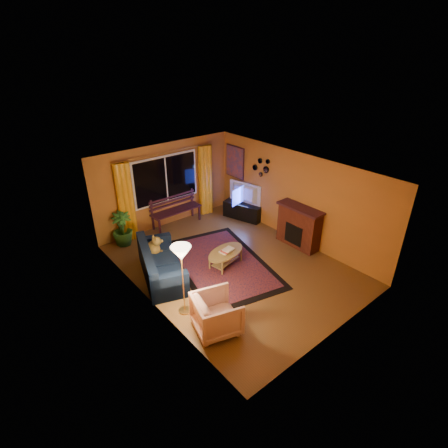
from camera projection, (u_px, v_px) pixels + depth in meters
floor at (232, 265)px, 8.81m from camera, size 4.50×6.00×0.02m
ceiling at (233, 170)px, 7.65m from camera, size 4.50×6.00×0.02m
wall_back at (166, 185)px, 10.29m from camera, size 4.50×0.02×2.50m
wall_left at (146, 254)px, 6.95m from camera, size 0.02×6.00×2.50m
wall_right at (295, 197)px, 9.50m from camera, size 0.02×6.00×2.50m
window at (166, 179)px, 10.15m from camera, size 2.00×0.02×1.30m
curtain_rod at (165, 153)px, 9.75m from camera, size 3.20×0.03×0.03m
curtain_left at (126, 203)px, 9.50m from camera, size 0.36×0.36×2.24m
curtain_right at (205, 180)px, 11.02m from camera, size 0.36×0.36×2.24m
bench at (177, 217)px, 10.66m from camera, size 1.61×0.50×0.48m
potted_plant at (122, 229)px, 9.50m from camera, size 0.61×0.61×0.97m
sofa at (161, 262)px, 8.20m from camera, size 1.44×2.12×0.79m
dog at (153, 246)px, 8.43m from camera, size 0.40×0.47×0.44m
armchair at (217, 312)px, 6.65m from camera, size 0.98×1.01×0.85m
floor_lamp at (183, 280)px, 6.94m from camera, size 0.31×0.31×1.58m
rug at (221, 264)px, 8.85m from camera, size 2.80×3.69×0.02m
coffee_table at (226, 258)px, 8.71m from camera, size 1.31×1.31×0.40m
tv_console at (243, 211)px, 11.04m from camera, size 0.76×1.30×0.51m
television at (243, 194)px, 10.77m from camera, size 0.42×1.13×0.65m
fireplace at (299, 227)px, 9.44m from camera, size 0.40×1.20×1.10m
mirror_cluster at (261, 166)px, 10.11m from camera, size 0.06×0.60×0.56m
painting at (235, 162)px, 10.97m from camera, size 0.04×0.76×0.96m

